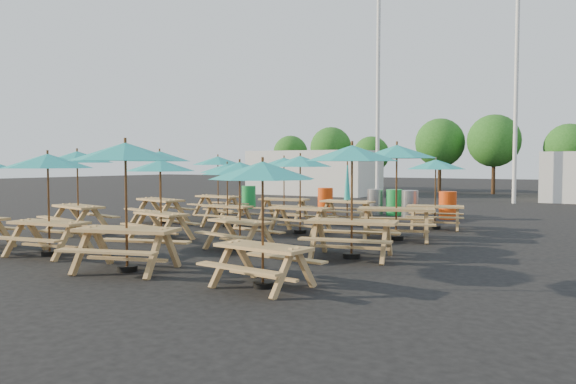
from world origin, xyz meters
The scene contains 31 objects.
ground centered at (0.00, 0.00, 0.00)m, with size 120.00×120.00×0.00m, color black.
picnic_unit_1 centered at (-4.31, -3.15, 2.05)m, with size 2.42×2.42×2.39m.
picnic_unit_2 centered at (-4.15, 0.04, 2.10)m, with size 2.55×2.55×2.45m.
picnic_unit_3 centered at (-4.13, 3.15, 1.97)m, with size 2.11×2.11×2.30m.
picnic_unit_4 centered at (-1.54, -6.10, 1.94)m, with size 2.19×2.19×2.26m.
picnic_unit_5 centered at (-1.26, -2.93, 1.83)m, with size 2.14×2.14×2.13m.
picnic_unit_6 centered at (-1.54, 0.33, 1.74)m, with size 1.78×1.78×2.03m.
picnic_unit_7 centered at (-1.24, 3.28, 1.92)m, with size 2.14×2.14×2.24m.
picnic_unit_8 centered at (1.28, -6.49, 2.09)m, with size 2.57×2.57×2.44m.
picnic_unit_9 centered at (1.56, -3.27, 1.78)m, with size 2.08×2.08×2.07m.
picnic_unit_10 centered at (1.24, 0.12, 1.94)m, with size 1.92×1.92×2.26m.
picnic_unit_11 centered at (1.24, 3.32, 0.93)m, with size 1.77×1.55×2.26m.
picnic_unit_12 centered at (4.24, -6.33, 1.79)m, with size 1.93×1.93×2.08m.
picnic_unit_13 centered at (4.29, -2.99, 2.09)m, with size 2.47×2.47×2.43m.
picnic_unit_14 centered at (4.11, 0.21, 2.17)m, with size 2.71×2.71×2.53m.
picnic_unit_15 centered at (4.28, 3.17, 1.85)m, with size 2.22×2.22×2.16m.
waste_bin_0 centered at (-5.20, 6.72, 0.50)m, with size 0.62×0.62×1.00m, color #1A933B.
waste_bin_1 centered at (-1.34, 6.71, 0.50)m, with size 0.62×0.62×1.00m, color #EC440D.
waste_bin_2 centered at (0.86, 6.72, 0.50)m, with size 0.62×0.62×1.00m, color gray.
waste_bin_3 centered at (1.60, 6.84, 0.50)m, with size 0.62×0.62×1.00m, color #1A933B.
waste_bin_4 centered at (2.35, 6.48, 0.50)m, with size 0.62×0.62×1.00m, color gray.
waste_bin_5 centered at (3.79, 6.42, 0.50)m, with size 0.62×0.62×1.00m, color #EC440D.
mast_0 centered at (-2.00, 14.00, 6.00)m, with size 0.20×0.20×12.00m, color silver.
mast_1 centered at (4.50, 16.00, 6.00)m, with size 0.20×0.20×12.00m, color silver.
event_tent_0 centered at (-8.00, 18.00, 1.40)m, with size 8.00×4.00×2.80m, color silver.
tree_0 centered at (-14.07, 25.25, 2.83)m, with size 2.80×2.80×4.24m.
tree_1 centered at (-9.74, 23.90, 3.15)m, with size 3.11×3.11×4.72m.
tree_2 centered at (-6.39, 23.65, 2.62)m, with size 2.59×2.59×3.93m.
tree_3 centered at (-1.75, 24.72, 3.41)m, with size 3.36×3.36×5.09m.
tree_4 centered at (1.90, 24.26, 3.46)m, with size 3.41×3.41×5.17m.
tree_5 centered at (6.22, 24.67, 2.97)m, with size 2.94×2.94×4.45m.
Camera 1 is at (9.27, -13.88, 2.04)m, focal length 35.00 mm.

